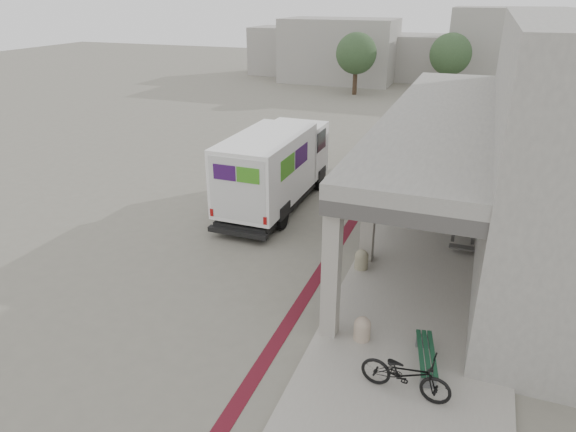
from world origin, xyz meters
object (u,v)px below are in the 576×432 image
at_px(bench, 426,356).
at_px(bicycle_black, 406,374).
at_px(fedex_truck, 275,167).
at_px(utility_cabinet, 473,215).

relative_size(bench, bicycle_black, 0.89).
bearing_deg(bench, fedex_truck, 119.48).
bearing_deg(utility_cabinet, bench, -99.63).
xyz_separation_m(fedex_truck, bench, (6.54, -7.63, -1.20)).
bearing_deg(fedex_truck, utility_cabinet, 0.74).
xyz_separation_m(utility_cabinet, bicycle_black, (-0.92, -8.65, -0.08)).
distance_m(bench, utility_cabinet, 7.71).
xyz_separation_m(bench, bicycle_black, (-0.31, -0.98, 0.21)).
bearing_deg(bicycle_black, utility_cabinet, 0.41).
relative_size(fedex_truck, utility_cabinet, 6.26).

